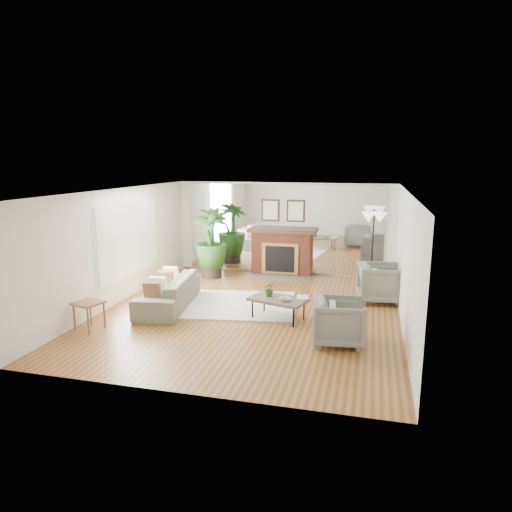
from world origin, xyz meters
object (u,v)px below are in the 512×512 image
(potted_ficus, at_px, (211,241))
(floor_lamp, at_px, (374,223))
(coffee_table, at_px, (278,300))
(armchair_back, at_px, (380,283))
(fireplace, at_px, (281,251))
(sofa, at_px, (168,292))
(armchair_front, at_px, (339,322))
(side_table, at_px, (89,306))

(potted_ficus, bearing_deg, floor_lamp, 2.50)
(coffee_table, distance_m, armchair_back, 2.61)
(potted_ficus, distance_m, floor_lamp, 4.21)
(coffee_table, height_order, armchair_back, armchair_back)
(floor_lamp, bearing_deg, fireplace, 166.88)
(coffee_table, xyz_separation_m, sofa, (-2.44, 0.20, -0.07))
(coffee_table, relative_size, sofa, 0.55)
(floor_lamp, bearing_deg, coffee_table, -120.32)
(fireplace, bearing_deg, sofa, -118.11)
(sofa, bearing_deg, potted_ficus, 171.01)
(coffee_table, distance_m, armchair_front, 1.55)
(side_table, relative_size, floor_lamp, 0.31)
(potted_ficus, relative_size, floor_lamp, 1.00)
(sofa, bearing_deg, floor_lamp, 115.67)
(armchair_back, bearing_deg, potted_ficus, 68.01)
(potted_ficus, bearing_deg, sofa, -90.88)
(armchair_back, distance_m, side_table, 6.10)
(potted_ficus, bearing_deg, fireplace, 22.84)
(sofa, relative_size, floor_lamp, 1.21)
(side_table, bearing_deg, armchair_back, 30.66)
(fireplace, distance_m, armchair_back, 3.20)
(fireplace, distance_m, potted_ficus, 1.94)
(side_table, bearing_deg, floor_lamp, 41.04)
(fireplace, relative_size, potted_ficus, 1.11)
(sofa, relative_size, armchair_back, 2.38)
(armchair_front, xyz_separation_m, floor_lamp, (0.51, 3.92, 1.19))
(potted_ficus, bearing_deg, armchair_back, -14.21)
(sofa, xyz_separation_m, floor_lamp, (4.20, 2.81, 1.25))
(side_table, xyz_separation_m, potted_ficus, (0.89, 4.22, 0.54))
(fireplace, height_order, potted_ficus, fireplace)
(fireplace, xyz_separation_m, armchair_back, (2.60, -1.85, -0.23))
(sofa, height_order, armchair_front, armchair_front)
(armchair_back, xyz_separation_m, floor_lamp, (-0.20, 1.29, 1.15))
(armchair_back, height_order, armchair_front, armchair_back)
(fireplace, xyz_separation_m, armchair_front, (1.89, -4.48, -0.27))
(sofa, xyz_separation_m, potted_ficus, (0.04, 2.63, 0.66))
(coffee_table, relative_size, side_table, 2.13)
(armchair_front, bearing_deg, coffee_table, 47.27)
(sofa, bearing_deg, coffee_table, 77.29)
(armchair_back, distance_m, armchair_front, 2.73)
(coffee_table, distance_m, sofa, 2.45)
(fireplace, bearing_deg, armchair_front, -67.10)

